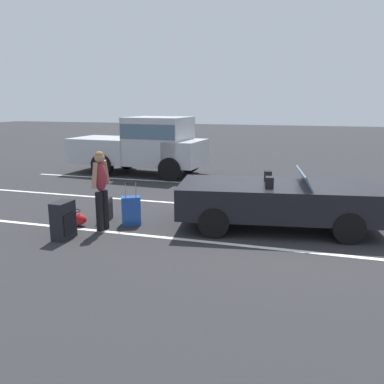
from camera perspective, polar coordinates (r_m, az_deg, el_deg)
ground_plane at (r=8.77m, az=11.90°, el=-4.95°), size 80.00×80.00×0.00m
lot_line_near at (r=7.53m, az=10.98°, el=-7.87°), size 18.00×0.12×0.01m
lot_line_mid at (r=10.10m, az=12.61°, el=-2.65°), size 18.00×0.12×0.01m
lot_line_far at (r=12.73m, az=13.57°, el=0.44°), size 18.00×0.12×0.01m
convertible_car at (r=8.64m, az=13.46°, el=-1.25°), size 4.35×2.36×1.24m
suitcase_large_black at (r=8.20m, az=-17.81°, el=-3.85°), size 0.31×0.49×0.74m
suitcase_medium_bright at (r=8.81m, az=-8.66°, el=-2.62°), size 0.47×0.41×0.96m
suitcase_small_carryon at (r=9.27m, az=-12.10°, el=-2.37°), size 0.25×0.37×0.83m
duffel_bag at (r=9.02m, az=-16.67°, el=-3.68°), size 0.68×0.43×0.34m
traveler_person at (r=8.42m, az=-12.81°, el=0.81°), size 0.24×0.61×1.65m
parked_pickup_truck_near at (r=14.86m, az=-6.42°, el=6.74°), size 5.11×2.30×2.10m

